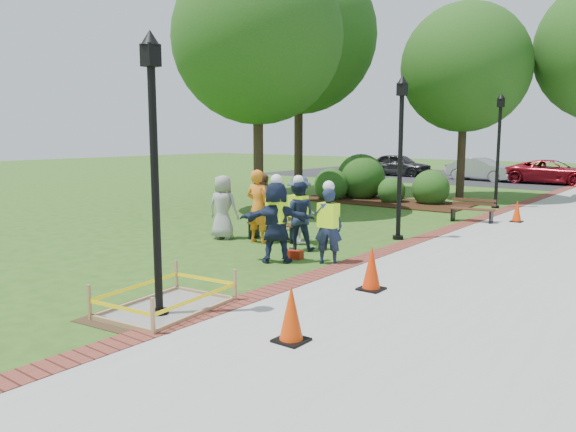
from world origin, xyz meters
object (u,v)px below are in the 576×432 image
Objects in this scene: hivis_worker_a at (277,219)px; hivis_worker_c at (298,213)px; bench_near at (274,231)px; lamp_near at (154,154)px; cone_front at (291,315)px; wet_concrete_pad at (166,296)px; hivis_worker_b at (328,223)px.

hivis_worker_c is at bearing 106.69° from hivis_worker_a.
bench_near is at bearing 153.29° from hivis_worker_c.
lamp_near reaches higher than bench_near.
cone_front is 3.12m from lamp_near.
hivis_worker_a reaches higher than hivis_worker_c.
cone_front is 6.06m from hivis_worker_c.
cone_front is at bearing 2.46° from wet_concrete_pad.
lamp_near is (-2.28, -0.36, 2.09)m from cone_front.
hivis_worker_c reaches higher than bench_near.
lamp_near is at bearing -66.88° from bench_near.
hivis_worker_c is at bearing 103.45° from lamp_near.
hivis_worker_b is at bearing 117.74° from cone_front.
cone_front is 0.42× the size of hivis_worker_a.
hivis_worker_a is 1.06× the size of hivis_worker_c.
hivis_worker_c reaches higher than cone_front.
lamp_near is at bearing -77.64° from hivis_worker_a.
cone_front is (2.42, 0.10, 0.15)m from wet_concrete_pad.
cone_front is 0.45× the size of hivis_worker_b.
wet_concrete_pad is at bearing -177.54° from cone_front.
hivis_worker_b is at bearing -28.72° from hivis_worker_c.
bench_near is 0.82× the size of hivis_worker_c.
hivis_worker_b is at bearing 88.72° from lamp_near.
cone_front is at bearing -49.05° from bench_near.
hivis_worker_b is at bearing 30.44° from hivis_worker_a.
cone_front is at bearing -62.26° from hivis_worker_b.
hivis_worker_a is (1.65, -1.94, 0.71)m from bench_near.
bench_near is 3.02m from hivis_worker_b.
hivis_worker_c is (-0.39, 1.31, -0.05)m from hivis_worker_a.
hivis_worker_b is (0.96, 0.57, -0.06)m from hivis_worker_a.
hivis_worker_b reaches higher than wet_concrete_pad.
lamp_near reaches higher than hivis_worker_c.
bench_near is at bearing 152.24° from hivis_worker_b.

